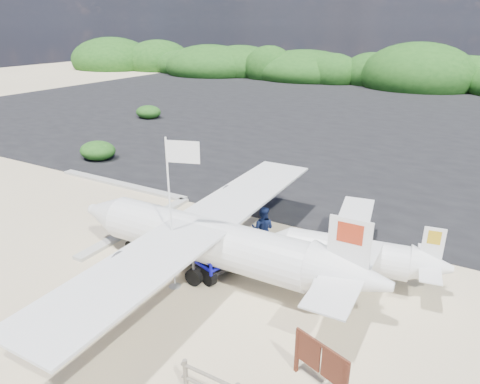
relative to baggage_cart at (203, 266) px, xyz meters
The scene contains 9 objects.
ground 0.18m from the baggage_cart, 81.58° to the right, with size 160.00×160.00×0.00m, color beige.
asphalt_apron 29.82m from the baggage_cart, 89.95° to the left, with size 90.00×50.00×0.04m, color #B2B2B2, non-canonical shape.
lagoon 9.07m from the baggage_cart, behind, with size 9.00×7.00×0.40m, color #B2B2B2, non-canonical shape.
vegetation_band 54.82m from the baggage_cart, 89.97° to the left, with size 124.00×8.00×4.40m, color #B2B2B2, non-canonical shape.
baggage_cart is the anchor object (origin of this frame).
flagpole 1.63m from the baggage_cart, 93.36° to the right, with size 1.08×0.45×5.40m, color white, non-canonical shape.
crew_a 2.78m from the baggage_cart, 167.18° to the left, with size 0.65×0.43×1.78m, color #131E47.
crew_b 2.77m from the baggage_cart, 57.16° to the left, with size 0.93×0.73×1.92m, color #131E47.
aircraft_small 32.66m from the baggage_cart, 106.83° to the left, with size 6.74×6.74×2.43m, color #B2B2B2, non-canonical shape.
Camera 1 is at (8.23, -11.41, 8.66)m, focal length 32.00 mm.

